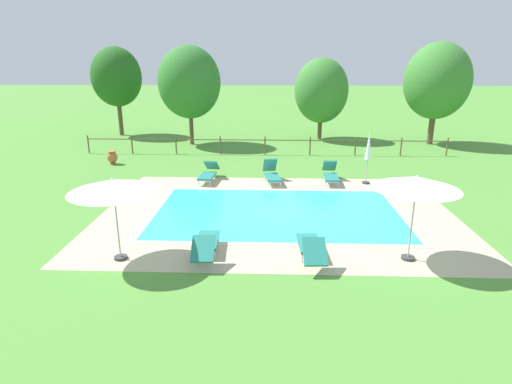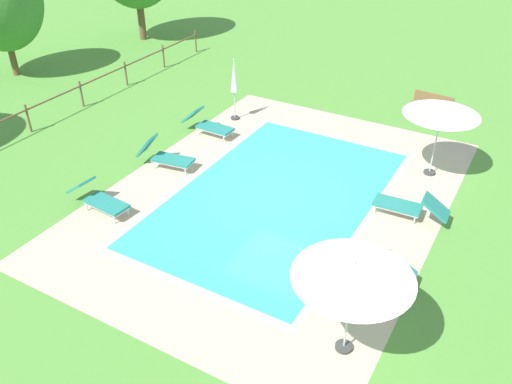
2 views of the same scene
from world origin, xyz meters
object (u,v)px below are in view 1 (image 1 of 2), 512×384
at_px(patio_umbrella_open_by_bench, 113,186).
at_px(sun_lounger_south_mid, 206,243).
at_px(tree_west_mid, 437,81).
at_px(patio_umbrella_open_foreground, 417,183).
at_px(sun_lounger_north_far, 272,174).
at_px(sun_lounger_north_near_steps, 208,173).
at_px(sun_lounger_north_mid, 311,246).
at_px(sun_lounger_north_end, 331,174).
at_px(patio_umbrella_closed_row_west, 368,149).
at_px(terracotta_urn_near_fence, 112,157).
at_px(tree_far_west, 189,82).
at_px(tree_centre, 116,77).
at_px(tree_east_mid, 321,91).

bearing_deg(patio_umbrella_open_by_bench, sun_lounger_south_mid, 8.22).
relative_size(sun_lounger_south_mid, tree_west_mid, 0.33).
bearing_deg(patio_umbrella_open_foreground, sun_lounger_north_far, 116.67).
height_order(sun_lounger_north_near_steps, sun_lounger_north_far, sun_lounger_north_far).
bearing_deg(sun_lounger_north_mid, sun_lounger_south_mid, 177.79).
relative_size(sun_lounger_north_end, patio_umbrella_open_by_bench, 0.84).
height_order(sun_lounger_north_far, sun_lounger_north_end, sun_lounger_north_far).
distance_m(sun_lounger_south_mid, patio_umbrella_open_foreground, 5.84).
bearing_deg(patio_umbrella_closed_row_west, tree_west_mid, 57.16).
height_order(sun_lounger_north_near_steps, terracotta_urn_near_fence, sun_lounger_north_near_steps).
bearing_deg(tree_far_west, tree_centre, 150.39).
relative_size(sun_lounger_north_mid, tree_centre, 0.33).
xyz_separation_m(patio_umbrella_open_by_bench, tree_west_mid, (14.41, 17.17, 1.88)).
distance_m(sun_lounger_north_near_steps, patio_umbrella_open_foreground, 10.19).
relative_size(patio_umbrella_open_foreground, tree_far_west, 0.39).
relative_size(sun_lounger_north_end, patio_umbrella_closed_row_west, 0.84).
xyz_separation_m(patio_umbrella_open_foreground, tree_east_mid, (-0.46, 18.40, 1.10)).
height_order(sun_lounger_south_mid, tree_east_mid, tree_east_mid).
distance_m(sun_lounger_north_mid, tree_east_mid, 18.81).
relative_size(sun_lounger_north_near_steps, sun_lounger_north_mid, 1.00).
bearing_deg(sun_lounger_north_near_steps, sun_lounger_north_mid, -62.81).
bearing_deg(patio_umbrella_open_by_bench, sun_lounger_north_mid, 2.45).
xyz_separation_m(sun_lounger_north_end, patio_umbrella_closed_row_west, (1.54, -0.15, 1.15)).
bearing_deg(sun_lounger_north_end, sun_lounger_north_near_steps, 179.91).
bearing_deg(patio_umbrella_open_foreground, patio_umbrella_closed_row_west, 86.78).
bearing_deg(sun_lounger_north_mid, patio_umbrella_closed_row_west, 67.55).
xyz_separation_m(sun_lounger_north_far, terracotta_urn_near_fence, (-8.34, 3.15, -0.02)).
relative_size(sun_lounger_north_near_steps, sun_lounger_north_far, 1.07).
bearing_deg(tree_far_west, sun_lounger_north_end, -48.01).
height_order(sun_lounger_north_mid, tree_centre, tree_centre).
height_order(sun_lounger_north_near_steps, tree_centre, tree_centre).
bearing_deg(tree_far_west, terracotta_urn_near_fence, -119.19).
relative_size(sun_lounger_south_mid, tree_centre, 0.34).
distance_m(sun_lounger_north_near_steps, sun_lounger_south_mid, 7.58).
bearing_deg(patio_umbrella_closed_row_west, tree_east_mid, 94.58).
height_order(patio_umbrella_closed_row_west, tree_west_mid, tree_west_mid).
xyz_separation_m(sun_lounger_south_mid, terracotta_urn_near_fence, (-6.53, 10.53, 0.02)).
bearing_deg(terracotta_urn_near_fence, sun_lounger_north_far, -20.68).
bearing_deg(sun_lounger_south_mid, patio_umbrella_open_foreground, -0.60).
height_order(sun_lounger_north_far, tree_west_mid, tree_west_mid).
relative_size(sun_lounger_north_far, patio_umbrella_closed_row_west, 0.82).
relative_size(sun_lounger_north_mid, patio_umbrella_open_by_bench, 0.88).
distance_m(sun_lounger_north_end, patio_umbrella_open_by_bench, 10.48).
distance_m(sun_lounger_north_mid, patio_umbrella_open_by_bench, 5.48).
bearing_deg(tree_east_mid, sun_lounger_south_mid, -105.50).
bearing_deg(tree_centre, sun_lounger_north_far, -47.77).
height_order(patio_umbrella_open_by_bench, tree_east_mid, tree_east_mid).
bearing_deg(sun_lounger_north_far, sun_lounger_south_mid, -103.81).
bearing_deg(tree_west_mid, patio_umbrella_open_foreground, -111.15).
bearing_deg(sun_lounger_north_far, sun_lounger_north_mid, -81.88).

